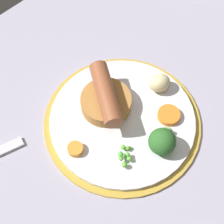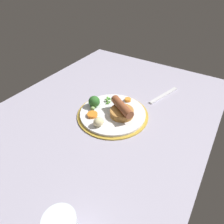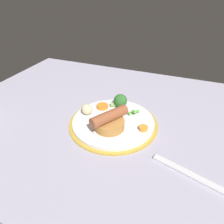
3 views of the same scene
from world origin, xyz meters
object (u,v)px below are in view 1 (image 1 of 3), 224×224
Objects in this scene: potato_chunk_0 at (160,83)px; carrot_slice_1 at (169,115)px; dinner_plate at (122,121)px; broccoli_floret_near at (162,141)px; pea_pile at (125,155)px; carrot_slice_0 at (75,149)px; sausage_pudding at (106,99)px.

potato_chunk_0 is 6.13cm from carrot_slice_1.
potato_chunk_0 is at bearing -0.93° from dinner_plate.
carrot_slice_1 is at bearing -41.52° from dinner_plate.
potato_chunk_0 is at bearing 58.38° from carrot_slice_1.
broccoli_floret_near is at bearing -84.65° from dinner_plate.
pea_pile reaches higher than carrot_slice_1.
potato_chunk_0 reaches higher than pea_pile.
broccoli_floret_near reaches higher than potato_chunk_0.
sausage_pudding is at bearing 15.42° from carrot_slice_0.
sausage_pudding is at bearing 156.95° from potato_chunk_0.
broccoli_floret_near is (0.77, -8.18, 3.02)cm from dinner_plate.
pea_pile reaches higher than carrot_slice_0.
pea_pile is 10.83cm from carrot_slice_1.
carrot_slice_1 is at bearing -121.62° from potato_chunk_0.
dinner_plate is at bearing -7.06° from carrot_slice_0.
carrot_slice_0 is (-10.47, 9.38, -1.65)cm from broccoli_floret_near.
broccoli_floret_near is 1.44× the size of carrot_slice_1.
carrot_slice_1 is at bearing 0.44° from pea_pile.
sausage_pudding is at bearing 93.13° from dinner_plate.
dinner_plate is 8.07cm from carrot_slice_1.
broccoli_floret_near is at bearing -136.10° from potato_chunk_0.
sausage_pudding is 10.38cm from pea_pile.
potato_chunk_0 is at bearing 20.44° from pea_pile.
carrot_slice_0 and carrot_slice_1 have the same top height.
pea_pile is 8.16cm from carrot_slice_0.
dinner_plate is 8.76cm from broccoli_floret_near.
broccoli_floret_near is 11.60cm from potato_chunk_0.
sausage_pudding is at bearing 63.11° from pea_pile.
sausage_pudding is 10.00cm from carrot_slice_0.
potato_chunk_0 reaches higher than carrot_slice_1.
pea_pile is 1.41× the size of carrot_slice_0.
carrot_slice_1 is (15.66, -6.48, -0.02)cm from carrot_slice_0.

